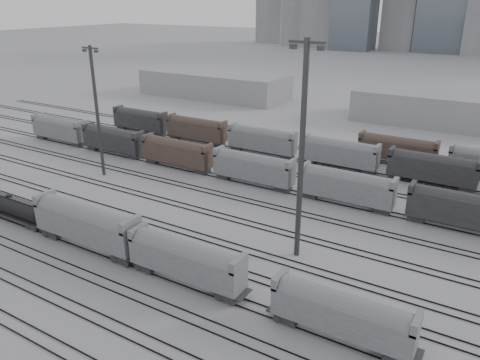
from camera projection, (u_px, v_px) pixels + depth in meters
The scene contains 12 objects.
ground at pixel (183, 288), 53.32m from camera, with size 900.00×900.00×0.00m, color #B3B3B8.
tracks at pixel (258, 227), 67.26m from camera, with size 220.00×71.50×0.16m.
tank_car_b at pixel (11, 206), 69.01m from camera, with size 15.65×2.61×3.87m.
hopper_car_a at pixel (86, 223), 60.67m from camera, with size 16.58×3.29×5.93m.
hopper_car_b at pixel (186, 258), 53.05m from camera, with size 14.79×2.94×5.29m.
hopper_car_c at pixel (342, 313), 44.21m from camera, with size 13.91×2.76×4.97m.
light_mast_b at pixel (97, 109), 83.12m from camera, with size 3.75×0.60×23.46m.
light_mast_c at pixel (302, 149), 55.10m from camera, with size 4.31×0.69×26.93m.
bg_string_near at pixel (347, 188), 73.99m from camera, with size 151.00×3.00×5.60m.
bg_string_mid at pixel (432, 170), 81.95m from camera, with size 151.00×3.00×5.60m.
warehouse_left at pixel (214, 84), 156.58m from camera, with size 50.00×18.00×8.00m, color #9A9A9C.
warehouse_mid at pixel (434, 108), 122.87m from camera, with size 40.00×18.00×8.00m, color #9A9A9C.
Camera 1 is at (28.92, -35.39, 30.79)m, focal length 35.00 mm.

